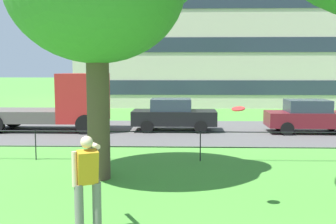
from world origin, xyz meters
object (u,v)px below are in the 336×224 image
Objects in this scene: frisbee at (238,109)px; apartment_building_background at (256,30)px; person_thrower at (87,181)px; car_maroon_far_left at (309,116)px; flatbed_truck_left at (54,105)px; car_black_center at (173,115)px.

frisbee is 29.97m from apartment_building_background.
person_thrower is 32.06m from apartment_building_background.
frisbee is 0.09× the size of car_maroon_far_left.
frisbee reaches higher than person_thrower.
flatbed_truck_left is 0.24× the size of apartment_building_background.
person_thrower is at bearing -69.81° from flatbed_truck_left.
apartment_building_background reaches higher than car_maroon_far_left.
frisbee is at bearing 24.89° from person_thrower.
car_maroon_far_left is (7.63, 11.79, -0.18)m from person_thrower.
car_maroon_far_left is at bearing -1.58° from flatbed_truck_left.
flatbed_truck_left is 1.81× the size of car_maroon_far_left.
frisbee is (2.83, 1.31, 1.17)m from person_thrower.
car_black_center is 0.13× the size of apartment_building_background.
frisbee is at bearing -114.60° from car_maroon_far_left.
car_black_center is (-1.53, 10.93, -1.35)m from frisbee.
apartment_building_background is (12.96, 18.28, 5.35)m from flatbed_truck_left.
flatbed_truck_left is 23.04m from apartment_building_background.
person_thrower reaches higher than car_black_center.
flatbed_truck_left is (-7.29, 10.81, -0.91)m from frisbee.
car_black_center is 20.37m from apartment_building_background.
car_black_center is at bearing 97.96° from frisbee.
car_black_center is at bearing 175.86° from car_maroon_far_left.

